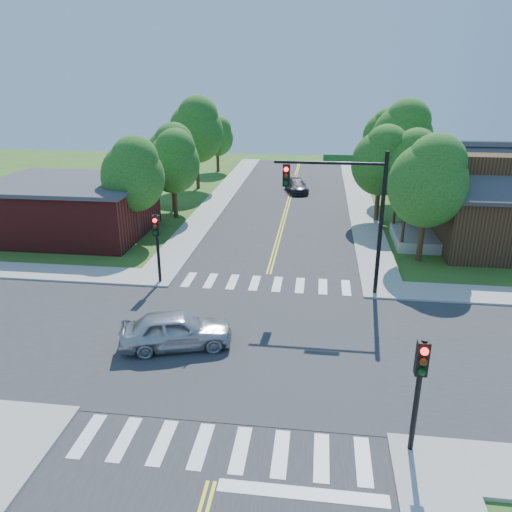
# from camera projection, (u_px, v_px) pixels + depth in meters

# --- Properties ---
(ground) EXTENTS (100.00, 100.00, 0.00)m
(ground) POSITION_uv_depth(u_px,v_px,m) (250.00, 344.00, 20.70)
(ground) COLOR #36591B
(ground) RESTS_ON ground
(road_ns) EXTENTS (10.00, 90.00, 0.04)m
(road_ns) POSITION_uv_depth(u_px,v_px,m) (250.00, 343.00, 20.69)
(road_ns) COLOR #2D2D30
(road_ns) RESTS_ON ground
(road_ew) EXTENTS (90.00, 10.00, 0.04)m
(road_ew) POSITION_uv_depth(u_px,v_px,m) (250.00, 343.00, 20.69)
(road_ew) COLOR #2D2D30
(road_ew) RESTS_ON ground
(intersection_patch) EXTENTS (10.20, 10.20, 0.06)m
(intersection_patch) POSITION_uv_depth(u_px,v_px,m) (250.00, 344.00, 20.70)
(intersection_patch) COLOR #2D2D30
(intersection_patch) RESTS_ON ground
(sidewalk_nw) EXTENTS (40.00, 40.00, 0.14)m
(sidewalk_nw) POSITION_uv_depth(u_px,v_px,m) (70.00, 221.00, 37.28)
(sidewalk_nw) COLOR #9E9B93
(sidewalk_nw) RESTS_ON ground
(crosswalk_north) EXTENTS (8.85, 2.00, 0.01)m
(crosswalk_north) POSITION_uv_depth(u_px,v_px,m) (266.00, 283.00, 26.45)
(crosswalk_north) COLOR white
(crosswalk_north) RESTS_ON ground
(crosswalk_south) EXTENTS (8.85, 2.00, 0.01)m
(crosswalk_south) POSITION_uv_depth(u_px,v_px,m) (221.00, 448.00, 14.92)
(crosswalk_south) COLOR white
(crosswalk_south) RESTS_ON ground
(centerline) EXTENTS (0.30, 90.00, 0.01)m
(centerline) POSITION_uv_depth(u_px,v_px,m) (250.00, 343.00, 20.68)
(centerline) COLOR yellow
(centerline) RESTS_ON ground
(stop_bar) EXTENTS (4.60, 0.45, 0.09)m
(stop_bar) POSITION_uv_depth(u_px,v_px,m) (302.00, 494.00, 13.33)
(stop_bar) COLOR white
(stop_bar) RESTS_ON ground
(signal_mast_ne) EXTENTS (5.30, 0.42, 7.20)m
(signal_mast_ne) POSITION_uv_depth(u_px,v_px,m) (347.00, 200.00, 23.73)
(signal_mast_ne) COLOR black
(signal_mast_ne) RESTS_ON ground
(signal_pole_se) EXTENTS (0.34, 0.42, 3.80)m
(signal_pole_se) POSITION_uv_depth(u_px,v_px,m) (420.00, 376.00, 13.87)
(signal_pole_se) COLOR black
(signal_pole_se) RESTS_ON ground
(signal_pole_nw) EXTENTS (0.34, 0.42, 3.80)m
(signal_pole_nw) POSITION_uv_depth(u_px,v_px,m) (157.00, 236.00, 25.63)
(signal_pole_nw) COLOR black
(signal_pole_nw) RESTS_ON ground
(building_nw) EXTENTS (10.40, 8.40, 3.73)m
(building_nw) POSITION_uv_depth(u_px,v_px,m) (71.00, 207.00, 34.02)
(building_nw) COLOR maroon
(building_nw) RESTS_ON ground
(tree_e_a) EXTENTS (4.43, 4.20, 7.52)m
(tree_e_a) POSITION_uv_depth(u_px,v_px,m) (430.00, 179.00, 27.97)
(tree_e_a) COLOR #382314
(tree_e_a) RESTS_ON ground
(tree_e_b) EXTENTS (4.12, 3.92, 7.01)m
(tree_e_b) POSITION_uv_depth(u_px,v_px,m) (411.00, 163.00, 35.01)
(tree_e_b) COLOR #382314
(tree_e_b) RESTS_ON ground
(tree_e_c) EXTENTS (5.09, 4.83, 8.65)m
(tree_e_c) POSITION_uv_depth(u_px,v_px,m) (403.00, 135.00, 41.31)
(tree_e_c) COLOR #382314
(tree_e_c) RESTS_ON ground
(tree_e_d) EXTENTS (4.26, 4.05, 7.24)m
(tree_e_d) POSITION_uv_depth(u_px,v_px,m) (385.00, 133.00, 50.45)
(tree_e_d) COLOR #382314
(tree_e_d) RESTS_ON ground
(tree_w_a) EXTENTS (4.08, 3.87, 6.93)m
(tree_w_a) POSITION_uv_depth(u_px,v_px,m) (133.00, 173.00, 31.82)
(tree_w_a) COLOR #382314
(tree_w_a) RESTS_ON ground
(tree_w_b) EXTENTS (4.12, 3.91, 7.00)m
(tree_w_b) POSITION_uv_depth(u_px,v_px,m) (172.00, 154.00, 38.84)
(tree_w_b) COLOR #382314
(tree_w_b) RESTS_ON ground
(tree_w_c) EXTENTS (5.08, 4.82, 8.63)m
(tree_w_c) POSITION_uv_depth(u_px,v_px,m) (197.00, 128.00, 46.08)
(tree_w_c) COLOR #382314
(tree_w_c) RESTS_ON ground
(tree_w_d) EXTENTS (3.55, 3.37, 6.04)m
(tree_w_d) POSITION_uv_depth(u_px,v_px,m) (218.00, 136.00, 54.83)
(tree_w_d) COLOR #382314
(tree_w_d) RESTS_ON ground
(tree_house) EXTENTS (4.22, 4.01, 7.18)m
(tree_house) POSITION_uv_depth(u_px,v_px,m) (382.00, 159.00, 35.80)
(tree_house) COLOR #382314
(tree_house) RESTS_ON ground
(tree_bldg) EXTENTS (3.99, 3.79, 6.78)m
(tree_bldg) POSITION_uv_depth(u_px,v_px,m) (174.00, 160.00, 36.97)
(tree_bldg) COLOR #382314
(tree_bldg) RESTS_ON ground
(car_silver) EXTENTS (4.21, 5.47, 1.54)m
(car_silver) POSITION_uv_depth(u_px,v_px,m) (176.00, 331.00, 20.18)
(car_silver) COLOR silver
(car_silver) RESTS_ON ground
(car_dgrey) EXTENTS (3.67, 4.99, 1.22)m
(car_dgrey) POSITION_uv_depth(u_px,v_px,m) (296.00, 186.00, 46.30)
(car_dgrey) COLOR #2A2C2F
(car_dgrey) RESTS_ON ground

